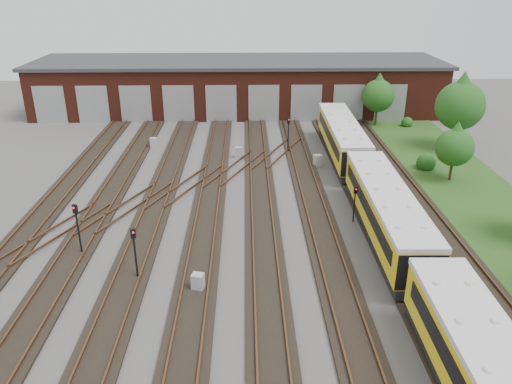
{
  "coord_description": "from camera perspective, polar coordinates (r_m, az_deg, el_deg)",
  "views": [
    {
      "loc": [
        0.88,
        -23.93,
        16.13
      ],
      "look_at": [
        1.55,
        8.44,
        2.0
      ],
      "focal_mm": 35.0,
      "sensor_mm": 36.0,
      "label": 1
    }
  ],
  "objects": [
    {
      "name": "signal_mast_0",
      "position": [
        28.98,
        -13.72,
        -6.14
      ],
      "size": [
        0.33,
        0.31,
        3.24
      ],
      "rotation": [
        0.0,
        0.0,
        0.38
      ],
      "color": "black",
      "rests_on": "ground"
    },
    {
      "name": "relay_cabinet_1",
      "position": [
        51.54,
        -11.62,
        5.49
      ],
      "size": [
        0.67,
        0.56,
        1.1
      ],
      "primitive_type": "cube",
      "rotation": [
        0.0,
        0.0,
        -0.01
      ],
      "color": "#A6A8AB",
      "rests_on": "ground"
    },
    {
      "name": "ground",
      "position": [
        28.87,
        -2.78,
        -10.42
      ],
      "size": [
        120.0,
        120.0,
        0.0
      ],
      "primitive_type": "plane",
      "color": "#454240",
      "rests_on": "ground"
    },
    {
      "name": "metro_train",
      "position": [
        33.74,
        14.62,
        -2.12
      ],
      "size": [
        3.04,
        47.24,
        3.14
      ],
      "rotation": [
        0.0,
        0.0,
        -0.02
      ],
      "color": "black",
      "rests_on": "ground"
    },
    {
      "name": "tree_0",
      "position": [
        59.5,
        13.81,
        11.06
      ],
      "size": [
        3.67,
        3.67,
        6.08
      ],
      "color": "#382919",
      "rests_on": "ground"
    },
    {
      "name": "signal_mast_2",
      "position": [
        48.79,
        3.73,
        7.03
      ],
      "size": [
        0.31,
        0.29,
        3.54
      ],
      "rotation": [
        0.0,
        0.0,
        0.12
      ],
      "color": "black",
      "rests_on": "ground"
    },
    {
      "name": "relay_cabinet_3",
      "position": [
        47.9,
        -2.0,
        4.55
      ],
      "size": [
        0.71,
        0.62,
        1.05
      ],
      "primitive_type": "cube",
      "rotation": [
        0.0,
        0.0,
        -0.17
      ],
      "color": "#A6A8AB",
      "rests_on": "ground"
    },
    {
      "name": "relay_cabinet_4",
      "position": [
        45.87,
        7.05,
        3.56
      ],
      "size": [
        0.84,
        0.78,
        1.13
      ],
      "primitive_type": "cube",
      "rotation": [
        0.0,
        0.0,
        0.4
      ],
      "color": "#A6A8AB",
      "rests_on": "ground"
    },
    {
      "name": "signal_mast_3",
      "position": [
        35.48,
        11.22,
        -0.84
      ],
      "size": [
        0.26,
        0.24,
        2.68
      ],
      "rotation": [
        0.0,
        0.0,
        0.15
      ],
      "color": "black",
      "rests_on": "ground"
    },
    {
      "name": "relay_cabinet_2",
      "position": [
        28.14,
        -6.65,
        -10.25
      ],
      "size": [
        0.75,
        0.67,
        1.08
      ],
      "primitive_type": "cube",
      "rotation": [
        0.0,
        0.0,
        -0.24
      ],
      "color": "#A6A8AB",
      "rests_on": "ground"
    },
    {
      "name": "tree_2",
      "position": [
        52.93,
        22.38,
        9.7
      ],
      "size": [
        4.7,
        4.7,
        7.79
      ],
      "color": "#382919",
      "rests_on": "ground"
    },
    {
      "name": "bush_1",
      "position": [
        47.4,
        18.91,
        3.47
      ],
      "size": [
        1.72,
        1.72,
        1.72
      ],
      "primitive_type": "sphere",
      "color": "#194614",
      "rests_on": "ground"
    },
    {
      "name": "bush_2",
      "position": [
        60.63,
        16.91,
        7.77
      ],
      "size": [
        1.31,
        1.31,
        1.31
      ],
      "primitive_type": "sphere",
      "color": "#194614",
      "rests_on": "ground"
    },
    {
      "name": "signal_mast_1",
      "position": [
        32.46,
        -19.76,
        -3.33
      ],
      "size": [
        0.33,
        0.31,
        3.43
      ],
      "rotation": [
        0.0,
        0.0,
        -0.34
      ],
      "color": "black",
      "rests_on": "ground"
    },
    {
      "name": "maintenance_shed",
      "position": [
        65.2,
        -2.0,
        12.13
      ],
      "size": [
        51.0,
        12.5,
        6.35
      ],
      "color": "#561F15",
      "rests_on": "ground"
    },
    {
      "name": "track_network",
      "position": [
        29.3,
        -3.09,
        -9.61
      ],
      "size": [
        30.4,
        70.0,
        0.33
      ],
      "color": "black",
      "rests_on": "ground"
    },
    {
      "name": "tree_1",
      "position": [
        44.64,
        21.83,
        5.21
      ],
      "size": [
        3.13,
        3.13,
        5.19
      ],
      "color": "#382919",
      "rests_on": "ground"
    },
    {
      "name": "grass_verge",
      "position": [
        41.7,
        24.69,
        -1.43
      ],
      "size": [
        8.0,
        55.0,
        0.05
      ],
      "primitive_type": "cube",
      "color": "#204416",
      "rests_on": "ground"
    }
  ]
}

